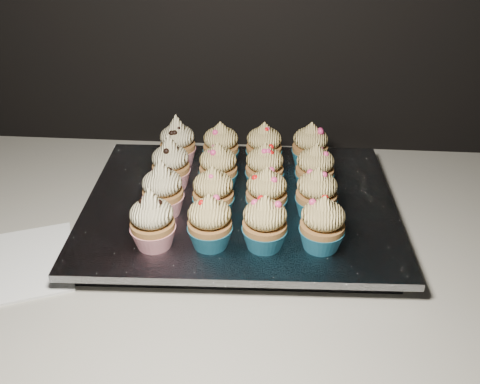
% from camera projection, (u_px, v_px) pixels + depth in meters
% --- Properties ---
extents(worktop, '(2.44, 0.64, 0.04)m').
position_uv_depth(worktop, '(169.00, 237.00, 0.86)').
color(worktop, beige).
rests_on(worktop, cabinet).
extents(napkin, '(0.21, 0.21, 0.00)m').
position_uv_depth(napkin, '(13.00, 265.00, 0.77)').
color(napkin, white).
rests_on(napkin, worktop).
extents(baking_tray, '(0.47, 0.36, 0.02)m').
position_uv_depth(baking_tray, '(240.00, 212.00, 0.86)').
color(baking_tray, black).
rests_on(baking_tray, worktop).
extents(foil_lining, '(0.50, 0.40, 0.01)m').
position_uv_depth(foil_lining, '(240.00, 204.00, 0.86)').
color(foil_lining, silver).
rests_on(foil_lining, baking_tray).
extents(cupcake_0, '(0.06, 0.06, 0.10)m').
position_uv_depth(cupcake_0, '(152.00, 221.00, 0.73)').
color(cupcake_0, red).
rests_on(cupcake_0, foil_lining).
extents(cupcake_1, '(0.06, 0.06, 0.08)m').
position_uv_depth(cupcake_1, '(210.00, 222.00, 0.74)').
color(cupcake_1, '#1C6786').
rests_on(cupcake_1, foil_lining).
extents(cupcake_2, '(0.06, 0.06, 0.08)m').
position_uv_depth(cupcake_2, '(265.00, 224.00, 0.73)').
color(cupcake_2, '#1C6786').
rests_on(cupcake_2, foil_lining).
extents(cupcake_3, '(0.06, 0.06, 0.08)m').
position_uv_depth(cupcake_3, '(322.00, 224.00, 0.73)').
color(cupcake_3, '#1C6786').
rests_on(cupcake_3, foil_lining).
extents(cupcake_4, '(0.06, 0.06, 0.10)m').
position_uv_depth(cupcake_4, '(163.00, 190.00, 0.80)').
color(cupcake_4, red).
rests_on(cupcake_4, foil_lining).
extents(cupcake_5, '(0.06, 0.06, 0.08)m').
position_uv_depth(cupcake_5, '(213.00, 193.00, 0.80)').
color(cupcake_5, '#1C6786').
rests_on(cupcake_5, foil_lining).
extents(cupcake_6, '(0.06, 0.06, 0.08)m').
position_uv_depth(cupcake_6, '(266.00, 194.00, 0.80)').
color(cupcake_6, '#1C6786').
rests_on(cupcake_6, foil_lining).
extents(cupcake_7, '(0.06, 0.06, 0.08)m').
position_uv_depth(cupcake_7, '(316.00, 194.00, 0.80)').
color(cupcake_7, '#1C6786').
rests_on(cupcake_7, foil_lining).
extents(cupcake_8, '(0.06, 0.06, 0.10)m').
position_uv_depth(cupcake_8, '(171.00, 165.00, 0.87)').
color(cupcake_8, red).
rests_on(cupcake_8, foil_lining).
extents(cupcake_9, '(0.06, 0.06, 0.08)m').
position_uv_depth(cupcake_9, '(218.00, 168.00, 0.87)').
color(cupcake_9, '#1C6786').
rests_on(cupcake_9, foil_lining).
extents(cupcake_10, '(0.06, 0.06, 0.08)m').
position_uv_depth(cupcake_10, '(265.00, 168.00, 0.86)').
color(cupcake_10, '#1C6786').
rests_on(cupcake_10, foil_lining).
extents(cupcake_11, '(0.06, 0.06, 0.08)m').
position_uv_depth(cupcake_11, '(315.00, 169.00, 0.86)').
color(cupcake_11, '#1C6786').
rests_on(cupcake_11, foil_lining).
extents(cupcake_12, '(0.06, 0.06, 0.10)m').
position_uv_depth(cupcake_12, '(178.00, 143.00, 0.94)').
color(cupcake_12, red).
rests_on(cupcake_12, foil_lining).
extents(cupcake_13, '(0.06, 0.06, 0.08)m').
position_uv_depth(cupcake_13, '(221.00, 146.00, 0.93)').
color(cupcake_13, '#1C6786').
rests_on(cupcake_13, foil_lining).
extents(cupcake_14, '(0.06, 0.06, 0.08)m').
position_uv_depth(cupcake_14, '(264.00, 147.00, 0.93)').
color(cupcake_14, '#1C6786').
rests_on(cupcake_14, foil_lining).
extents(cupcake_15, '(0.06, 0.06, 0.08)m').
position_uv_depth(cupcake_15, '(310.00, 147.00, 0.93)').
color(cupcake_15, '#1C6786').
rests_on(cupcake_15, foil_lining).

